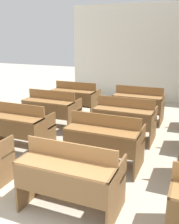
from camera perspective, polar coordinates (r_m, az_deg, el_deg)
The scene contains 8 objects.
wall_back at distance 8.85m, azimuth 14.36°, elevation 12.26°, with size 5.81×0.06×3.09m.
bench_front_center at distance 3.29m, azimuth -4.17°, elevation -13.60°, with size 1.19×0.73×0.90m.
bench_second_left at distance 5.14m, azimuth -15.36°, elevation -2.80°, with size 1.19×0.73×0.90m.
bench_second_center at distance 4.31m, azimuth 3.26°, elevation -5.96°, with size 1.19×0.73×0.90m.
bench_third_left at distance 6.13m, azimuth -8.25°, elevation 0.76°, with size 1.19×0.73×0.90m.
bench_third_center at distance 5.44m, azimuth 7.70°, elevation -1.26°, with size 1.19×0.73×0.90m.
bench_back_left at distance 7.16m, azimuth -3.07°, elevation 3.20°, with size 1.19×0.73×0.90m.
bench_back_center at distance 6.65m, azimuth 10.61°, elevation 1.90°, with size 1.19×0.73×0.90m.
Camera 1 is at (1.31, -1.24, 2.13)m, focal length 42.00 mm.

